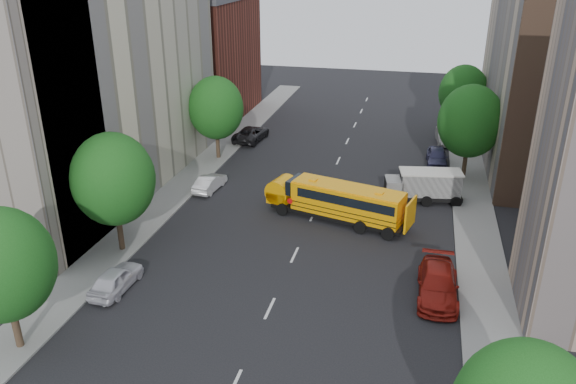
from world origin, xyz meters
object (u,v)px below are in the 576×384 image
at_px(parked_car_5, 445,136).
at_px(safari_truck, 424,185).
at_px(street_tree_4, 470,121).
at_px(parked_car_0, 116,279).
at_px(parked_car_2, 251,134).
at_px(school_bus, 337,200).
at_px(parked_car_3, 438,284).
at_px(street_tree_0, 2,265).
at_px(street_tree_5, 463,93).
at_px(parked_car_4, 437,157).
at_px(street_tree_1, 113,179).
at_px(street_tree_2, 216,108).
at_px(parked_car_1, 210,183).

bearing_deg(parked_car_5, safari_truck, -101.92).
distance_m(street_tree_4, parked_car_5, 10.71).
height_order(parked_car_0, parked_car_2, parked_car_2).
distance_m(school_bus, safari_truck, 7.68).
height_order(parked_car_0, parked_car_3, parked_car_3).
xyz_separation_m(street_tree_0, street_tree_5, (22.00, 40.00, 0.06)).
xyz_separation_m(school_bus, parked_car_5, (7.81, 19.96, -0.82)).
bearing_deg(street_tree_4, street_tree_5, 90.00).
bearing_deg(parked_car_2, parked_car_4, 176.29).
bearing_deg(parked_car_4, parked_car_3, -92.62).
distance_m(street_tree_1, safari_truck, 22.86).
bearing_deg(street_tree_1, parked_car_0, -64.77).
xyz_separation_m(safari_truck, parked_car_0, (-16.76, -16.79, -0.62)).
height_order(street_tree_2, street_tree_4, street_tree_4).
height_order(street_tree_5, school_bus, street_tree_5).
bearing_deg(street_tree_5, parked_car_0, -120.30).
bearing_deg(street_tree_0, school_bus, 54.20).
relative_size(street_tree_2, parked_car_4, 1.75).
bearing_deg(parked_car_4, street_tree_1, -135.81).
distance_m(street_tree_4, parked_car_2, 21.87).
height_order(parked_car_1, parked_car_3, parked_car_3).
bearing_deg(school_bus, parked_car_4, 77.25).
relative_size(parked_car_2, parked_car_5, 1.19).
xyz_separation_m(street_tree_1, parked_car_3, (19.80, -0.62, -4.17)).
xyz_separation_m(street_tree_1, safari_truck, (18.76, 12.55, -3.64)).
distance_m(safari_truck, parked_car_1, 16.92).
xyz_separation_m(street_tree_4, parked_car_5, (-1.40, 9.69, -4.34)).
bearing_deg(safari_truck, parked_car_1, 176.38).
bearing_deg(parked_car_3, street_tree_5, 85.18).
xyz_separation_m(parked_car_0, parked_car_4, (17.80, 25.32, 0.06)).
distance_m(parked_car_0, parked_car_5, 36.95).
relative_size(street_tree_2, safari_truck, 1.27).
bearing_deg(safari_truck, school_bus, -150.84).
height_order(street_tree_4, parked_car_4, street_tree_4).
bearing_deg(street_tree_4, parked_car_1, -160.09).
height_order(parked_car_1, parked_car_5, parked_car_5).
distance_m(street_tree_2, school_bus, 16.72).
distance_m(street_tree_1, parked_car_3, 20.24).
distance_m(street_tree_5, parked_car_2, 21.84).
distance_m(parked_car_0, parked_car_1, 14.97).
xyz_separation_m(street_tree_0, parked_car_0, (2.00, 5.76, -3.95)).
bearing_deg(school_bus, street_tree_1, -133.89).
bearing_deg(school_bus, parked_car_1, 179.44).
relative_size(safari_truck, parked_car_4, 1.38).
relative_size(street_tree_2, parked_car_5, 1.73).
distance_m(street_tree_0, street_tree_1, 10.00).
bearing_deg(street_tree_2, parked_car_5, 25.19).
xyz_separation_m(street_tree_5, parked_car_1, (-20.05, -19.26, -4.07)).
bearing_deg(school_bus, street_tree_4, 63.06).
height_order(street_tree_4, safari_truck, street_tree_4).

